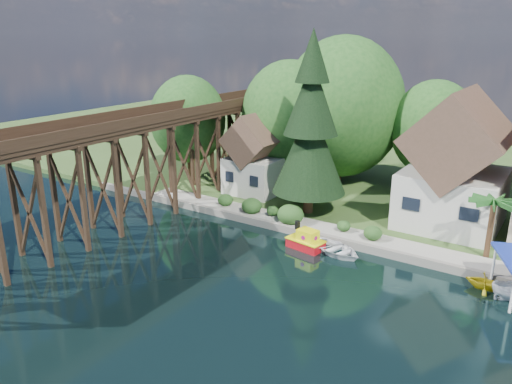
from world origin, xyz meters
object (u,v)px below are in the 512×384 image
Objects in this scene: shed at (256,159)px; palm_tree at (494,203)px; conifer at (311,128)px; boat_yellow at (486,280)px; trestle_bridge at (149,156)px; boat_white_a at (336,248)px; house_left at (455,169)px; tugboat at (306,241)px.

palm_tree is (21.76, -3.66, 0.64)m from shed.
boat_yellow is at bearing -18.79° from conifer.
shed is (5.00, 9.33, -1.52)m from trestle_bridge.
boat_yellow is at bearing -80.56° from palm_tree.
shed is 15.00m from boat_white_a.
boat_yellow is (0.66, -3.98, -3.85)m from palm_tree.
conifer is at bearing -18.92° from shed.
house_left is at bearing 19.52° from conifer.
boat_white_a is (5.25, -5.56, -7.48)m from conifer.
palm_tree is 11.18m from boat_white_a.
trestle_bridge is 25.42m from house_left.
trestle_bridge is at bearing -176.43° from tugboat.
tugboat is (10.01, -8.39, -3.22)m from shed.
house_left is at bearing 4.77° from shed.
tugboat is at bearing -128.92° from house_left.
house_left is (23.00, 10.83, -0.21)m from trestle_bridge.
trestle_bridge reaches higher than boat_yellow.
house_left reaches higher than boat_yellow.
trestle_bridge reaches higher than tugboat.
house_left is 1.40× the size of shed.
palm_tree reaches higher than tugboat.
trestle_bridge is at bearing 113.34° from boat_white_a.
house_left reaches higher than palm_tree.
trestle_bridge is at bearing -150.00° from conifer.
trestle_bridge reaches higher than shed.
tugboat is at bearing 119.72° from boat_white_a.
boat_white_a is at bearing -121.29° from house_left.
trestle_bridge is 14.68× the size of tugboat.
shed is at bearing 161.08° from conifer.
palm_tree is (26.76, 5.67, -0.88)m from trestle_bridge.
tugboat is (15.01, 0.94, -4.74)m from trestle_bridge.
boat_yellow is (12.40, 0.75, 0.01)m from tugboat.
conifer is 5.13× the size of tugboat.
house_left is 12.02m from boat_white_a.
tugboat is (-11.74, -4.73, -3.86)m from palm_tree.
palm_tree is 13.24m from tugboat.
house_left reaches higher than boat_white_a.
house_left is 2.56× the size of boat_white_a.
tugboat is at bearing 3.57° from trestle_bridge.
tugboat is at bearing -39.96° from shed.
house_left is 11.12m from boat_yellow.
shed is (-18.00, -1.50, -1.31)m from house_left.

